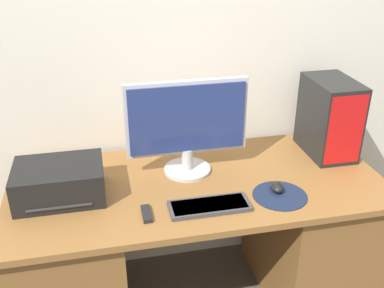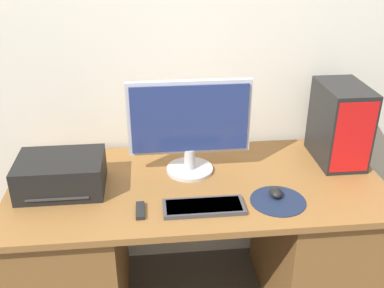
% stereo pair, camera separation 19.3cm
% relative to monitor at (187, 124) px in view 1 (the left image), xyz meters
% --- Properties ---
extents(wall_back, '(6.40, 0.05, 2.70)m').
position_rel_monitor_xyz_m(wall_back, '(0.03, 0.33, 0.36)').
color(wall_back, silver).
rests_on(wall_back, ground_plane).
extents(desk, '(1.68, 0.76, 0.75)m').
position_rel_monitor_xyz_m(desk, '(0.03, -0.11, -0.60)').
color(desk, brown).
rests_on(desk, ground_plane).
extents(monitor, '(0.55, 0.22, 0.44)m').
position_rel_monitor_xyz_m(monitor, '(0.00, 0.00, 0.00)').
color(monitor, '#B7B7BC').
rests_on(monitor, desk).
extents(keyboard, '(0.33, 0.13, 0.02)m').
position_rel_monitor_xyz_m(keyboard, '(0.02, -0.32, -0.23)').
color(keyboard, '#3D3D42').
rests_on(keyboard, desk).
extents(mousepad, '(0.23, 0.23, 0.00)m').
position_rel_monitor_xyz_m(mousepad, '(0.34, -0.30, -0.24)').
color(mousepad, '#19233D').
rests_on(mousepad, desk).
extents(mouse, '(0.05, 0.08, 0.04)m').
position_rel_monitor_xyz_m(mouse, '(0.34, -0.26, -0.22)').
color(mouse, black).
rests_on(mouse, mousepad).
extents(computer_tower, '(0.20, 0.32, 0.38)m').
position_rel_monitor_xyz_m(computer_tower, '(0.72, 0.04, -0.05)').
color(computer_tower, black).
rests_on(computer_tower, desk).
extents(printer, '(0.37, 0.27, 0.15)m').
position_rel_monitor_xyz_m(printer, '(-0.57, -0.10, -0.17)').
color(printer, black).
rests_on(printer, desk).
extents(remote_control, '(0.04, 0.11, 0.02)m').
position_rel_monitor_xyz_m(remote_control, '(-0.23, -0.32, -0.23)').
color(remote_control, black).
rests_on(remote_control, desk).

